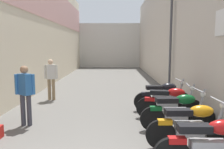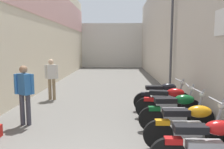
{
  "view_description": "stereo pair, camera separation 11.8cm",
  "coord_description": "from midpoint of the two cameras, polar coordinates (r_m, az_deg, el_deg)",
  "views": [
    {
      "loc": [
        0.43,
        -2.11,
        2.05
      ],
      "look_at": [
        0.36,
        5.7,
        1.07
      ],
      "focal_mm": 35.89,
      "sensor_mm": 36.0,
      "label": 1
    },
    {
      "loc": [
        0.55,
        -2.11,
        2.05
      ],
      "look_at": [
        0.36,
        5.7,
        1.07
      ],
      "focal_mm": 35.89,
      "sensor_mm": 36.0,
      "label": 2
    }
  ],
  "objects": [
    {
      "name": "building_far_end",
      "position": [
        22.97,
        -0.72,
        7.39
      ],
      "size": [
        8.88,
        2.0,
        4.28
      ],
      "primitive_type": "cube",
      "color": "beige",
      "rests_on": "ground"
    },
    {
      "name": "motorcycle_fifth",
      "position": [
        7.33,
        12.45,
        -5.24
      ],
      "size": [
        1.85,
        0.58,
        1.04
      ],
      "color": "black",
      "rests_on": "ground"
    },
    {
      "name": "pedestrian_further_down",
      "position": [
        8.86,
        -15.65,
        -0.47
      ],
      "size": [
        0.52,
        0.34,
        1.57
      ],
      "color": "#8C7251",
      "rests_on": "ground"
    },
    {
      "name": "motorcycle_second",
      "position": [
        4.83,
        19.12,
        -11.98
      ],
      "size": [
        1.85,
        0.58,
        1.04
      ],
      "color": "black",
      "rests_on": "ground"
    },
    {
      "name": "building_left",
      "position": [
        12.57,
        -16.58,
        11.5
      ],
      "size": [
        0.45,
        19.85,
        6.07
      ],
      "color": "beige",
      "rests_on": "ground"
    },
    {
      "name": "pedestrian_mid_alley",
      "position": [
        6.2,
        -21.76,
        -3.92
      ],
      "size": [
        0.52,
        0.36,
        1.57
      ],
      "color": "#383842",
      "rests_on": "ground"
    },
    {
      "name": "motorcycle_fourth",
      "position": [
        6.54,
        13.96,
        -6.79
      ],
      "size": [
        1.84,
        0.58,
        1.04
      ],
      "color": "black",
      "rests_on": "ground"
    },
    {
      "name": "building_right",
      "position": [
        12.35,
        13.14,
        10.87
      ],
      "size": [
        0.45,
        19.85,
        5.78
      ],
      "color": "beige",
      "rests_on": "ground"
    },
    {
      "name": "ground_plane",
      "position": [
        10.26,
        -2.24,
        -4.38
      ],
      "size": [
        35.85,
        35.85,
        0.0
      ],
      "primitive_type": "plane",
      "color": "#66635E"
    },
    {
      "name": "motorcycle_nearest",
      "position": [
        4.06,
        23.25,
        -15.93
      ],
      "size": [
        1.85,
        0.58,
        1.04
      ],
      "color": "black",
      "rests_on": "ground"
    },
    {
      "name": "motorcycle_third",
      "position": [
        5.74,
        15.94,
        -8.81
      ],
      "size": [
        1.85,
        0.58,
        1.04
      ],
      "color": "black",
      "rests_on": "ground"
    },
    {
      "name": "street_lamp",
      "position": [
        9.7,
        13.83,
        9.69
      ],
      "size": [
        0.79,
        0.18,
        4.25
      ],
      "color": "#47474C",
      "rests_on": "ground"
    }
  ]
}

